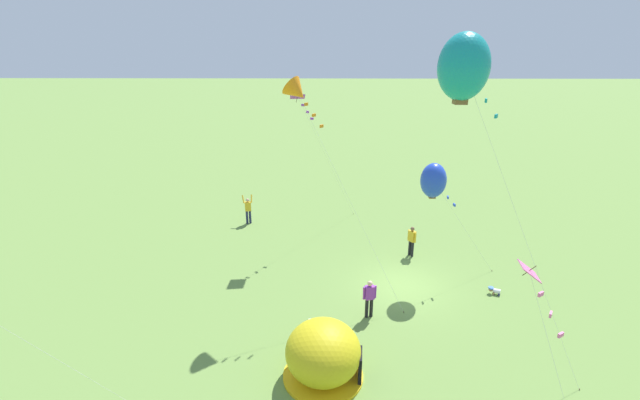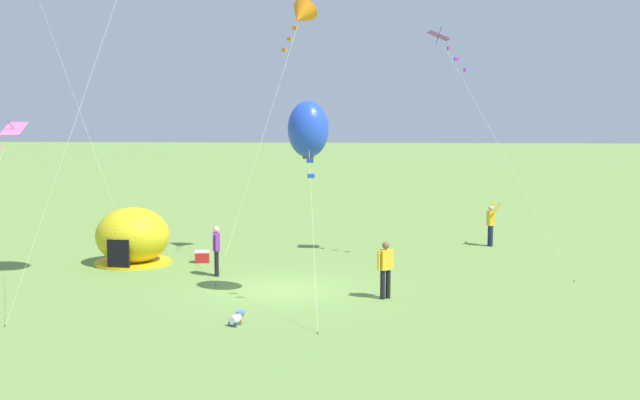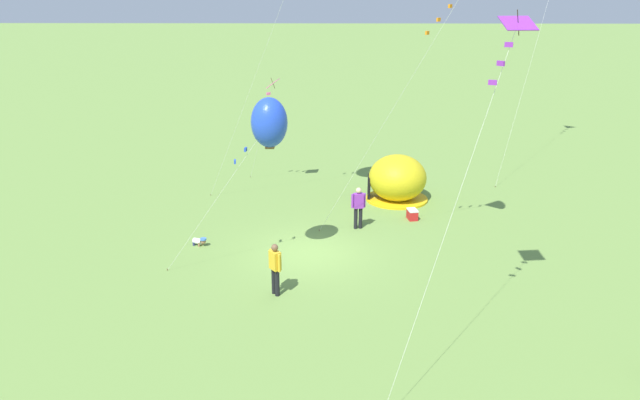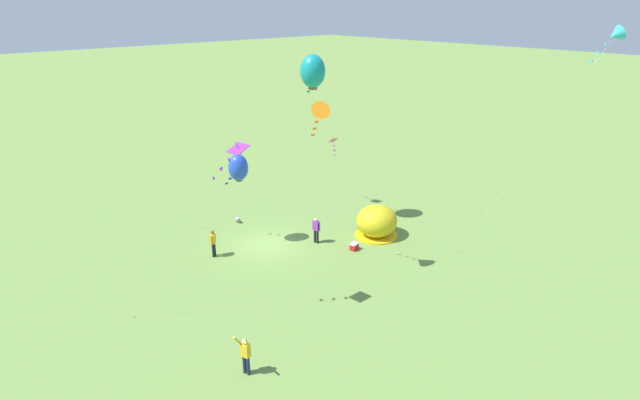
# 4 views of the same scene
# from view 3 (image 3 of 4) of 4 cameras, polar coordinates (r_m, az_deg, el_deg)

# --- Properties ---
(ground_plane) EXTENTS (300.00, 300.00, 0.00)m
(ground_plane) POSITION_cam_3_polar(r_m,az_deg,el_deg) (22.86, -0.95, -4.91)
(ground_plane) COLOR olive
(popup_tent) EXTENTS (2.81, 2.81, 2.10)m
(popup_tent) POSITION_cam_3_polar(r_m,az_deg,el_deg) (28.41, 7.08, 1.92)
(popup_tent) COLOR gold
(popup_tent) RESTS_ON ground
(cooler_box) EXTENTS (0.59, 0.46, 0.44)m
(cooler_box) POSITION_cam_3_polar(r_m,az_deg,el_deg) (26.34, 8.43, -1.30)
(cooler_box) COLOR red
(cooler_box) RESTS_ON ground
(toddler_crawling) EXTENTS (0.38, 0.55, 0.32)m
(toddler_crawling) POSITION_cam_3_polar(r_m,az_deg,el_deg) (23.89, -10.96, -3.72)
(toddler_crawling) COLOR white
(toddler_crawling) RESTS_ON ground
(person_near_tent) EXTENTS (0.32, 0.58, 1.72)m
(person_near_tent) POSITION_cam_3_polar(r_m,az_deg,el_deg) (24.88, 3.53, -0.53)
(person_near_tent) COLOR black
(person_near_tent) RESTS_ON ground
(person_far_back) EXTENTS (0.50, 0.42, 1.72)m
(person_far_back) POSITION_cam_3_polar(r_m,az_deg,el_deg) (19.60, -4.12, -6.10)
(person_far_back) COLOR black
(person_far_back) RESTS_ON ground
(kite_purple) EXTENTS (4.74, 3.88, 8.72)m
(kite_purple) POSITION_cam_3_polar(r_m,az_deg,el_deg) (16.21, 17.15, 13.93)
(kite_purple) COLOR silver
(kite_purple) RESTS_ON ground
(kite_pink) EXTENTS (2.30, 1.76, 5.30)m
(kite_pink) POSITION_cam_3_polar(r_m,az_deg,el_deg) (29.23, -4.58, 9.93)
(kite_pink) COLOR silver
(kite_pink) RESTS_ON ground
(kite_blue) EXTENTS (1.20, 4.20, 5.87)m
(kite_blue) POSITION_cam_3_polar(r_m,az_deg,el_deg) (20.50, -4.67, 7.05)
(kite_blue) COLOR silver
(kite_blue) RESTS_ON ground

